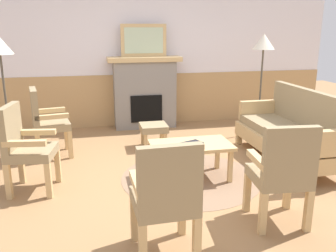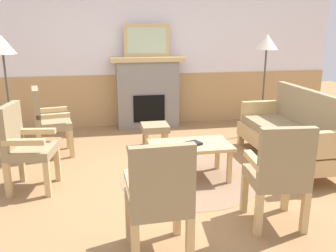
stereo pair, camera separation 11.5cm
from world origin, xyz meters
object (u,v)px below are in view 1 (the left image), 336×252
Objects in this scene: couch at (289,133)px; footstool at (154,129)px; coffee_table at (191,148)px; floor_lamp_by_chairs at (0,53)px; framed_picture at (144,40)px; armchair_front_center at (282,170)px; armchair_by_window_left at (46,120)px; armchair_near_fireplace at (25,145)px; fireplace at (145,92)px; armchair_front_left at (166,195)px; floor_lamp_by_couch at (263,48)px; book_on_table at (192,144)px.

footstool is at bearing 150.17° from couch.
coffee_table is 2.86m from floor_lamp_by_chairs.
framed_picture is 0.82× the size of armchair_front_center.
footstool is 2.37m from floor_lamp_by_chairs.
couch is 3.35m from armchair_by_window_left.
armchair_near_fireplace is 1.11m from armchair_by_window_left.
fireplace is 1.25m from footstool.
armchair_front_left is (1.16, -2.61, 0.00)m from armchair_by_window_left.
fireplace is 2.51m from floor_lamp_by_chairs.
coffee_table is at bearing -33.33° from armchair_by_window_left.
fireplace is at bearing 156.07° from floor_lamp_by_couch.
fireplace is 5.45× the size of book_on_table.
couch is at bearing -99.07° from floor_lamp_by_couch.
fireplace is 0.77× the size of floor_lamp_by_chairs.
footstool is 2.57m from armchair_front_center.
floor_lamp_by_chairs is at bearing 108.45° from armchair_near_fireplace.
floor_lamp_by_chairs is at bearing -152.19° from framed_picture.
armchair_by_window_left reaches higher than footstool.
armchair_near_fireplace is (-3.33, -0.21, 0.14)m from couch.
couch is 1.07× the size of floor_lamp_by_couch.
couch is 4.50× the size of footstool.
framed_picture is 2.95m from couch.
framed_picture is at bearing 100.81° from armchair_front_center.
book_on_table is 2.56m from floor_lamp_by_couch.
armchair_front_center is 3.88m from floor_lamp_by_chairs.
armchair_near_fireplace is 1.61m from floor_lamp_by_chairs.
armchair_near_fireplace reaches higher than footstool.
armchair_front_center is at bearing -27.86° from armchair_near_fireplace.
footstool is 0.24× the size of floor_lamp_by_couch.
footstool is (-0.23, 1.25, -0.10)m from coffee_table.
floor_lamp_by_couch is at bearing 7.40° from armchair_by_window_left.
fireplace is 2.92m from armchair_near_fireplace.
book_on_table is 2.85m from floor_lamp_by_chairs.
floor_lamp_by_couch is at bearing 67.52° from armchair_front_center.
fireplace reaches higher than book_on_table.
framed_picture is 3.09m from armchair_near_fireplace.
armchair_near_fireplace is 1.00× the size of armchair_by_window_left.
armchair_by_window_left reaches higher than coffee_table.
armchair_by_window_left is 1.06m from floor_lamp_by_chairs.
couch is (1.64, -2.16, -1.16)m from framed_picture.
book_on_table is at bearing -135.23° from floor_lamp_by_couch.
armchair_by_window_left is (-1.54, -0.08, 0.25)m from footstool.
coffee_table is 0.98× the size of armchair_front_left.
framed_picture reaches higher than armchair_front_left.
armchair_front_left is (-0.42, -3.89, -1.02)m from framed_picture.
couch is 1.84× the size of armchair_by_window_left.
armchair_near_fireplace is at bearing -156.36° from floor_lamp_by_couch.
fireplace is at bearing -90.00° from framed_picture.
couch is (1.64, -2.16, -0.26)m from fireplace.
couch is 1.07× the size of floor_lamp_by_chairs.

